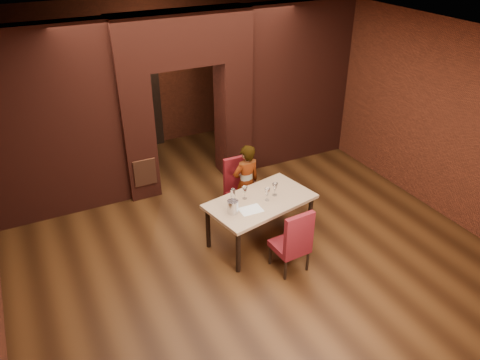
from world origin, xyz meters
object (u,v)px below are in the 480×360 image
(person_seated, at_px, (246,183))
(water_bottle, at_px, (233,197))
(wine_glass_c, at_px, (275,189))
(chair_near, at_px, (290,239))
(dining_table, at_px, (260,221))
(wine_glass_a, at_px, (245,193))
(potted_plant, at_px, (266,195))
(wine_bucket, at_px, (233,207))
(chair_far, at_px, (242,189))
(wine_glass_b, at_px, (267,194))

(person_seated, xyz_separation_m, water_bottle, (-0.54, -0.62, 0.22))
(wine_glass_c, relative_size, water_bottle, 0.74)
(chair_near, bearing_deg, dining_table, -88.47)
(dining_table, bearing_deg, wine_glass_a, 131.12)
(person_seated, relative_size, water_bottle, 4.68)
(dining_table, bearing_deg, water_bottle, 160.51)
(potted_plant, bearing_deg, wine_bucket, -138.46)
(chair_far, relative_size, chair_near, 1.01)
(wine_glass_a, bearing_deg, potted_plant, 42.54)
(chair_near, height_order, wine_glass_b, chair_near)
(wine_glass_c, xyz_separation_m, potted_plant, (0.34, 0.86, -0.67))
(wine_bucket, bearing_deg, potted_plant, 41.54)
(person_seated, bearing_deg, chair_far, -75.23)
(person_seated, bearing_deg, potted_plant, -163.25)
(chair_near, xyz_separation_m, wine_glass_a, (-0.26, 0.91, 0.35))
(wine_bucket, bearing_deg, wine_glass_c, 10.48)
(person_seated, bearing_deg, wine_glass_b, 82.96)
(person_seated, distance_m, wine_bucket, 1.04)
(person_seated, relative_size, wine_glass_b, 6.73)
(wine_glass_b, bearing_deg, wine_bucket, -173.16)
(dining_table, distance_m, wine_bucket, 0.73)
(dining_table, relative_size, water_bottle, 5.54)
(chair_near, distance_m, water_bottle, 1.05)
(potted_plant, bearing_deg, wine_glass_a, -137.46)
(dining_table, xyz_separation_m, chair_far, (0.07, 0.77, 0.14))
(wine_glass_c, bearing_deg, chair_far, 104.52)
(wine_glass_b, distance_m, potted_plant, 1.26)
(dining_table, bearing_deg, wine_bucket, -178.62)
(person_seated, relative_size, wine_bucket, 6.85)
(person_seated, bearing_deg, wine_glass_a, 54.81)
(person_seated, relative_size, potted_plant, 3.35)
(chair_far, distance_m, chair_near, 1.54)
(dining_table, relative_size, chair_far, 1.57)
(wine_bucket, bearing_deg, chair_near, -47.07)
(water_bottle, relative_size, potted_plant, 0.72)
(person_seated, relative_size, wine_glass_c, 6.35)
(dining_table, distance_m, wine_glass_c, 0.56)
(chair_far, bearing_deg, water_bottle, -124.68)
(dining_table, xyz_separation_m, water_bottle, (-0.44, 0.06, 0.53))
(wine_glass_c, distance_m, wine_bucket, 0.81)
(wine_glass_b, xyz_separation_m, potted_plant, (0.52, 0.94, -0.66))
(wine_glass_a, distance_m, water_bottle, 0.26)
(potted_plant, bearing_deg, person_seated, -157.61)
(potted_plant, bearing_deg, wine_glass_c, -111.75)
(chair_near, relative_size, person_seated, 0.75)
(water_bottle, bearing_deg, wine_glass_c, -2.93)
(chair_near, xyz_separation_m, water_bottle, (-0.50, 0.83, 0.40))
(wine_glass_c, relative_size, potted_plant, 0.53)
(water_bottle, bearing_deg, chair_far, 54.47)
(chair_far, height_order, wine_glass_a, chair_far)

